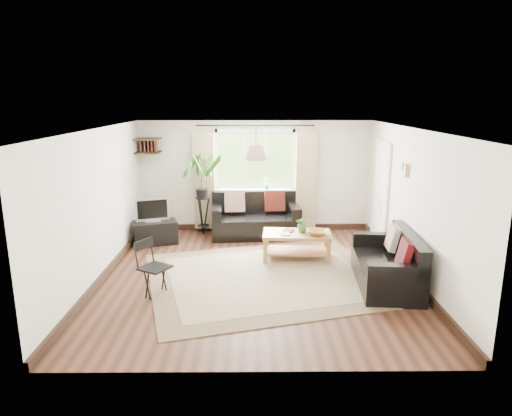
{
  "coord_description": "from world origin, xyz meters",
  "views": [
    {
      "loc": [
        -0.06,
        -7.09,
        2.85
      ],
      "look_at": [
        0.0,
        0.4,
        1.05
      ],
      "focal_mm": 32.0,
      "sensor_mm": 36.0,
      "label": 1
    }
  ],
  "objects_px": {
    "sofa_back": "(255,216)",
    "tv_stand": "(155,232)",
    "sofa_right": "(386,261)",
    "folding_chair": "(155,269)",
    "palm_stand": "(202,194)",
    "coffee_table": "(297,246)"
  },
  "relations": [
    {
      "from": "coffee_table",
      "to": "palm_stand",
      "type": "relative_size",
      "value": 0.69
    },
    {
      "from": "palm_stand",
      "to": "tv_stand",
      "type": "bearing_deg",
      "value": -145.44
    },
    {
      "from": "sofa_right",
      "to": "tv_stand",
      "type": "xyz_separation_m",
      "value": [
        -4.03,
        2.15,
        -0.17
      ]
    },
    {
      "from": "sofa_right",
      "to": "coffee_table",
      "type": "bearing_deg",
      "value": -128.74
    },
    {
      "from": "sofa_back",
      "to": "sofa_right",
      "type": "distance_m",
      "value": 3.33
    },
    {
      "from": "sofa_right",
      "to": "tv_stand",
      "type": "height_order",
      "value": "sofa_right"
    },
    {
      "from": "tv_stand",
      "to": "coffee_table",
      "type": "bearing_deg",
      "value": -36.59
    },
    {
      "from": "coffee_table",
      "to": "tv_stand",
      "type": "bearing_deg",
      "value": 161.14
    },
    {
      "from": "sofa_back",
      "to": "coffee_table",
      "type": "xyz_separation_m",
      "value": [
        0.74,
        -1.44,
        -0.18
      ]
    },
    {
      "from": "tv_stand",
      "to": "sofa_back",
      "type": "bearing_deg",
      "value": -3.77
    },
    {
      "from": "sofa_right",
      "to": "folding_chair",
      "type": "height_order",
      "value": "folding_chair"
    },
    {
      "from": "sofa_right",
      "to": "palm_stand",
      "type": "relative_size",
      "value": 0.96
    },
    {
      "from": "coffee_table",
      "to": "tv_stand",
      "type": "height_order",
      "value": "coffee_table"
    },
    {
      "from": "coffee_table",
      "to": "palm_stand",
      "type": "xyz_separation_m",
      "value": [
        -1.86,
        1.56,
        0.63
      ]
    },
    {
      "from": "folding_chair",
      "to": "sofa_back",
      "type": "bearing_deg",
      "value": 4.01
    },
    {
      "from": "palm_stand",
      "to": "sofa_back",
      "type": "bearing_deg",
      "value": -5.77
    },
    {
      "from": "palm_stand",
      "to": "folding_chair",
      "type": "relative_size",
      "value": 2.13
    },
    {
      "from": "sofa_right",
      "to": "coffee_table",
      "type": "relative_size",
      "value": 1.4
    },
    {
      "from": "sofa_back",
      "to": "tv_stand",
      "type": "distance_m",
      "value": 2.09
    },
    {
      "from": "sofa_right",
      "to": "folding_chair",
      "type": "bearing_deg",
      "value": -79.68
    },
    {
      "from": "sofa_back",
      "to": "palm_stand",
      "type": "xyz_separation_m",
      "value": [
        -1.13,
        0.11,
        0.45
      ]
    },
    {
      "from": "coffee_table",
      "to": "palm_stand",
      "type": "distance_m",
      "value": 2.51
    }
  ]
}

